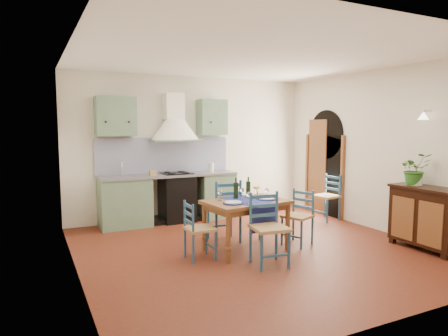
{
  "coord_description": "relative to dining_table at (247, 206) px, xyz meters",
  "views": [
    {
      "loc": [
        -2.98,
        -5.0,
        1.82
      ],
      "look_at": [
        -0.37,
        0.3,
        1.2
      ],
      "focal_mm": 32.0,
      "sensor_mm": 36.0,
      "label": 1
    }
  ],
  "objects": [
    {
      "name": "ceiling",
      "position": [
        0.16,
        0.02,
        2.14
      ],
      "size": [
        5.0,
        5.0,
        0.01
      ],
      "primitive_type": "cube",
      "color": "white",
      "rests_on": "back_wall"
    },
    {
      "name": "dining_table",
      "position": [
        0.0,
        0.0,
        0.0
      ],
      "size": [
        1.25,
        0.96,
        1.06
      ],
      "color": "brown",
      "rests_on": "ground"
    },
    {
      "name": "chair_right",
      "position": [
        0.88,
        -0.07,
        -0.22
      ],
      "size": [
        0.52,
        0.52,
        0.84
      ],
      "color": "navy",
      "rests_on": "ground"
    },
    {
      "name": "sideboard",
      "position": [
        2.42,
        -1.12,
        -0.15
      ],
      "size": [
        0.5,
        1.05,
        0.94
      ],
      "color": "black",
      "rests_on": "ground"
    },
    {
      "name": "chair_left",
      "position": [
        -0.79,
        -0.05,
        -0.24
      ],
      "size": [
        0.39,
        0.39,
        0.81
      ],
      "color": "navy",
      "rests_on": "ground"
    },
    {
      "name": "left_wall",
      "position": [
        -2.34,
        0.02,
        0.74
      ],
      "size": [
        0.04,
        5.0,
        2.8
      ],
      "primitive_type": "cube",
      "color": "silver",
      "rests_on": "ground"
    },
    {
      "name": "right_wall",
      "position": [
        2.66,
        0.29,
        0.68
      ],
      "size": [
        0.26,
        5.0,
        2.8
      ],
      "color": "silver",
      "rests_on": "ground"
    },
    {
      "name": "chair_spare",
      "position": [
        2.39,
        1.02,
        -0.2
      ],
      "size": [
        0.47,
        0.47,
        0.88
      ],
      "color": "navy",
      "rests_on": "ground"
    },
    {
      "name": "floor",
      "position": [
        0.16,
        0.02,
        -0.66
      ],
      "size": [
        5.0,
        5.0,
        0.0
      ],
      "primitive_type": "plane",
      "color": "#4E1F10",
      "rests_on": "ground"
    },
    {
      "name": "chair_far",
      "position": [
        -0.08,
        0.56,
        -0.15
      ],
      "size": [
        0.51,
        0.51,
        0.99
      ],
      "color": "navy",
      "rests_on": "ground"
    },
    {
      "name": "chair_near",
      "position": [
        -0.04,
        -0.65,
        -0.17
      ],
      "size": [
        0.5,
        0.5,
        0.95
      ],
      "color": "navy",
      "rests_on": "ground"
    },
    {
      "name": "back_wall",
      "position": [
        -0.31,
        2.31,
        0.39
      ],
      "size": [
        5.0,
        0.96,
        2.8
      ],
      "color": "silver",
      "rests_on": "ground"
    },
    {
      "name": "potted_plant",
      "position": [
        2.42,
        -0.88,
        0.52
      ],
      "size": [
        0.55,
        0.52,
        0.49
      ],
      "primitive_type": "imported",
      "rotation": [
        0.0,
        0.0,
        -0.39
      ],
      "color": "#2D6D22",
      "rests_on": "sideboard"
    }
  ]
}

